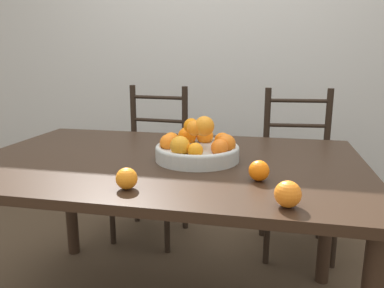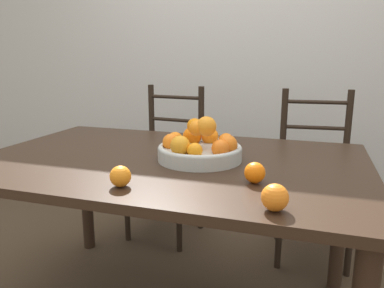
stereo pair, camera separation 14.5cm
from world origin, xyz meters
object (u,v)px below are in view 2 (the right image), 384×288
Objects in this scene: orange_loose_1 at (120,176)px; orange_loose_2 at (255,173)px; fruit_bowl at (200,148)px; chair_right at (313,181)px; chair_left at (168,167)px; orange_loose_0 at (275,197)px.

orange_loose_2 reaches higher than orange_loose_1.
chair_right reaches higher than fruit_bowl.
orange_loose_2 is at bearing -40.01° from fruit_bowl.
chair_left is (-0.74, 1.03, -0.34)m from orange_loose_2.
orange_loose_1 is 0.07× the size of chair_right.
chair_right is at bearing 62.50° from orange_loose_1.
orange_loose_2 is at bearing 22.84° from orange_loose_1.
fruit_bowl is 0.34m from orange_loose_2.
orange_loose_1 is at bearing 174.96° from orange_loose_0.
orange_loose_0 is 0.08× the size of chair_right.
chair_right is (0.94, -0.00, 0.00)m from chair_left.
chair_right reaches higher than orange_loose_0.
orange_loose_2 is 0.07× the size of chair_left.
chair_right is at bearing 84.61° from orange_loose_0.
chair_right is (0.12, 1.25, -0.35)m from orange_loose_0.
orange_loose_0 is 1.54m from chair_left.
chair_right is at bearing 59.73° from fruit_bowl.
chair_left is at bearing 104.70° from orange_loose_1.
chair_left is (-0.83, 1.25, -0.35)m from orange_loose_0.
fruit_bowl is 1.00m from chair_left.
chair_right is at bearing 5.09° from chair_left.
orange_loose_2 is 1.31m from chair_left.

